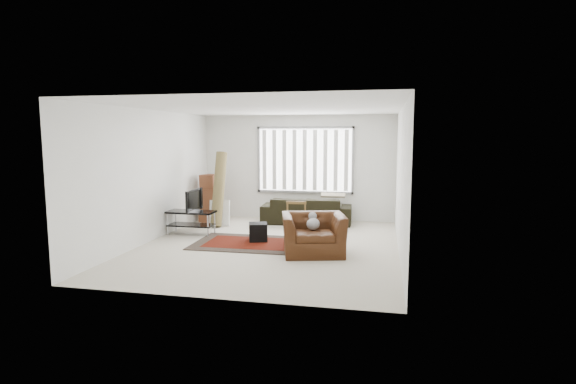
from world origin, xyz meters
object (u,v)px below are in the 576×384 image
(moving_boxes, at_px, (211,200))
(side_chair, at_px, (295,220))
(tv_stand, at_px, (191,217))
(sofa, at_px, (307,206))
(armchair, at_px, (313,231))

(moving_boxes, distance_m, side_chair, 3.04)
(moving_boxes, bearing_deg, tv_stand, -85.15)
(moving_boxes, relative_size, sofa, 0.54)
(tv_stand, bearing_deg, side_chair, -5.11)
(tv_stand, xyz_separation_m, moving_boxes, (-0.13, 1.50, 0.18))
(tv_stand, distance_m, sofa, 2.90)
(moving_boxes, distance_m, sofa, 2.43)
(tv_stand, height_order, moving_boxes, moving_boxes)
(sofa, height_order, side_chair, sofa)
(tv_stand, relative_size, sofa, 0.47)
(tv_stand, relative_size, armchair, 0.77)
(moving_boxes, bearing_deg, side_chair, -34.29)
(side_chair, bearing_deg, moving_boxes, 141.21)
(moving_boxes, xyz_separation_m, armchair, (3.02, -2.59, -0.13))
(tv_stand, distance_m, moving_boxes, 1.52)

